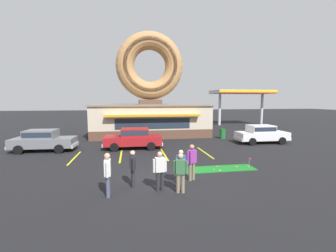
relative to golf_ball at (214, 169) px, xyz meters
The scene contains 26 objects.
ground_plane 2.98m from the golf_ball, 161.22° to the right, with size 160.00×160.00×0.00m, color black.
donut_shop_building 13.69m from the golf_ball, 100.04° to the left, with size 12.30×6.75×10.96m.
putting_mat 0.30m from the golf_ball, 29.88° to the left, with size 4.20×1.13×0.03m, color #197523.
mini_donut_near_left 1.77m from the golf_ball, 163.29° to the left, with size 0.13×0.13×0.04m, color #D17F47.
mini_donut_near_right 0.60m from the golf_ball, 52.91° to the left, with size 0.13×0.13×0.04m, color #A5724C.
mini_donut_mid_left 0.35m from the golf_ball, 48.51° to the right, with size 0.13×0.13×0.04m, color #D17F47.
mini_donut_mid_centre 1.57m from the golf_ball, 161.22° to the left, with size 0.13×0.13×0.04m, color #A5724C.
mini_donut_mid_right 1.43m from the golf_ball, ahead, with size 0.13×0.13×0.04m, color #D17F47.
mini_donut_far_left 2.01m from the golf_ball, ahead, with size 0.13×0.13×0.04m, color brown.
golf_ball is the anchor object (origin of this frame).
putting_flag_pin 2.18m from the golf_ball, ahead, with size 0.13×0.01×0.55m.
car_white 9.76m from the golf_ball, 43.96° to the left, with size 4.59×2.05×1.60m.
car_red 7.65m from the golf_ball, 123.62° to the left, with size 4.61×2.08×1.60m.
car_grey 12.73m from the golf_ball, 149.05° to the left, with size 4.63×2.14×1.60m.
pedestrian_blue_sweater_man 5.98m from the golf_ball, 154.86° to the right, with size 0.25×0.60×1.75m.
pedestrian_hooded_kid 2.25m from the golf_ball, 141.36° to the right, with size 0.55×0.38×1.72m.
pedestrian_leather_jacket_man 4.74m from the golf_ball, 159.60° to the right, with size 0.26×0.59×1.62m.
pedestrian_clipboard_woman 4.07m from the golf_ball, 145.10° to the right, with size 0.59×0.28×1.67m.
pedestrian_beanie_man 3.70m from the golf_ball, 133.11° to the right, with size 0.58×0.33×1.65m.
pedestrian_crossing_woman 2.89m from the golf_ball, 143.18° to the right, with size 0.55×0.37×1.57m.
trash_bin 10.62m from the golf_ball, 64.46° to the left, with size 0.57×0.57×0.97m.
gas_station_canopy 25.01m from the golf_ball, 59.40° to the left, with size 9.00×4.46×5.30m.
parking_stripe_far_left 9.08m from the golf_ball, 153.58° to the left, with size 0.12×3.60×0.01m, color yellow.
parking_stripe_left 6.53m from the golf_ball, 141.78° to the left, with size 0.12×3.60×0.01m, color yellow.
parking_stripe_mid_left 4.57m from the golf_ball, 117.80° to the left, with size 0.12×3.60×0.01m, color yellow.
parking_stripe_centre 4.13m from the golf_ball, 77.85° to the left, with size 0.12×3.60×0.01m, color yellow.
Camera 1 is at (-1.60, -10.32, 3.78)m, focal length 24.00 mm.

